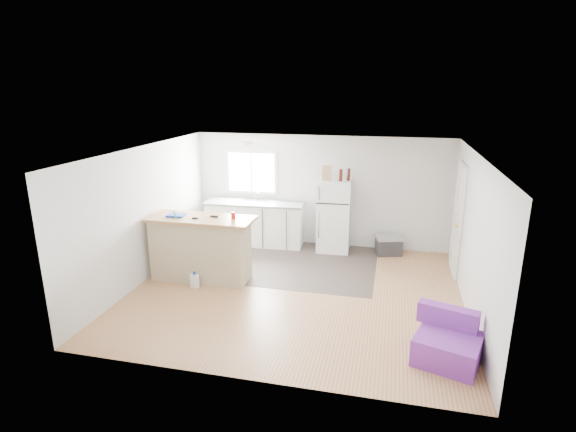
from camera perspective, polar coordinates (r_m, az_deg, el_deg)
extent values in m
cube|color=#986340|center=(7.82, 0.98, -9.55)|extent=(5.50, 5.00, 0.01)
cube|color=white|center=(7.12, 1.07, 8.17)|extent=(5.50, 5.00, 0.01)
cube|color=silver|center=(9.76, 4.14, 3.17)|extent=(5.50, 0.01, 2.40)
cube|color=silver|center=(5.13, -4.97, -9.21)|extent=(5.50, 0.01, 2.40)
cube|color=silver|center=(8.38, -17.69, 0.24)|extent=(0.01, 5.00, 2.40)
cube|color=silver|center=(7.34, 22.52, -2.46)|extent=(0.01, 5.00, 2.40)
cube|color=#312A25|center=(9.09, -1.83, -5.71)|extent=(4.05, 2.50, 0.00)
cube|color=white|center=(10.03, -4.65, 5.56)|extent=(1.18, 0.04, 0.98)
cube|color=white|center=(10.01, -4.68, 5.54)|extent=(1.05, 0.01, 0.85)
cube|color=white|center=(10.01, -4.69, 5.53)|extent=(0.03, 0.02, 0.85)
cube|color=white|center=(8.86, 20.73, -0.45)|extent=(0.05, 0.82, 2.03)
cube|color=white|center=(8.86, 20.79, -0.43)|extent=(0.03, 0.92, 2.10)
sphere|color=gold|center=(8.55, 20.67, -1.13)|extent=(0.07, 0.07, 0.07)
cylinder|color=white|center=(8.58, -5.16, 9.22)|extent=(0.30, 0.30, 0.07)
cube|color=white|center=(9.94, -4.18, -1.00)|extent=(2.12, 0.75, 0.92)
cube|color=slate|center=(9.81, -4.24, 1.68)|extent=(2.19, 0.79, 0.04)
cube|color=silver|center=(9.78, -4.30, 1.64)|extent=(0.60, 0.47, 0.06)
cube|color=tan|center=(8.26, -11.01, -4.21)|extent=(1.72, 0.61, 1.11)
cube|color=#AA7249|center=(8.06, -11.01, -0.36)|extent=(1.89, 0.72, 0.05)
cube|color=white|center=(9.50, 5.86, 0.05)|extent=(0.70, 0.66, 1.53)
cube|color=black|center=(9.10, 5.65, 1.54)|extent=(0.68, 0.04, 0.02)
cube|color=silver|center=(9.09, 4.00, 2.85)|extent=(0.03, 0.02, 0.28)
cube|color=silver|center=(9.26, 3.91, -1.21)|extent=(0.03, 0.02, 0.54)
cube|color=#2A2A2C|center=(9.61, 12.65, -3.82)|extent=(0.58, 0.46, 0.34)
cube|color=gray|center=(9.54, 12.72, -2.69)|extent=(0.60, 0.49, 0.07)
cube|color=purple|center=(6.29, 19.62, -15.58)|extent=(0.95, 0.92, 0.36)
cube|color=purple|center=(6.37, 19.64, -11.89)|extent=(0.79, 0.41, 0.27)
cube|color=white|center=(8.08, -11.77, -8.06)|extent=(0.15, 0.13, 0.24)
cylinder|color=#182CAC|center=(8.02, -11.83, -7.12)|extent=(0.06, 0.06, 0.05)
cylinder|color=green|center=(8.31, -13.22, -3.31)|extent=(0.13, 0.34, 1.28)
sphere|color=beige|center=(8.48, -14.09, -7.45)|extent=(0.15, 0.15, 0.15)
cylinder|color=#B9170B|center=(7.87, -6.98, 0.07)|extent=(0.09, 0.09, 0.12)
cube|color=#1330B6|center=(8.22, -14.04, 0.09)|extent=(0.32, 0.25, 0.04)
cube|color=black|center=(8.03, -9.36, -0.04)|extent=(0.14, 0.06, 0.03)
cube|color=black|center=(7.99, -11.73, -0.27)|extent=(0.10, 0.05, 0.03)
cube|color=tan|center=(9.24, 4.92, 5.46)|extent=(0.22, 0.14, 0.30)
cylinder|color=#39120A|center=(9.17, 6.71, 5.17)|extent=(0.09, 0.09, 0.25)
cylinder|color=#39120A|center=(9.27, 7.68, 5.25)|extent=(0.09, 0.09, 0.25)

